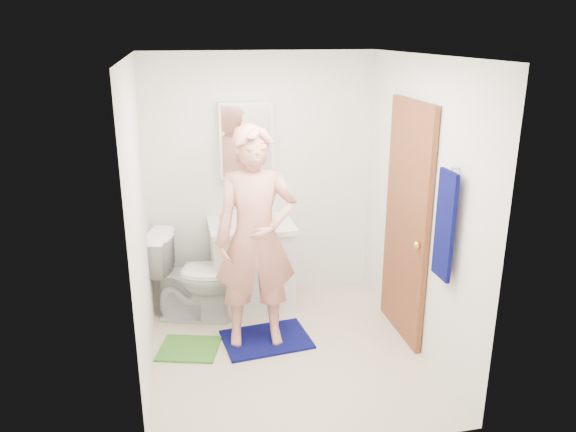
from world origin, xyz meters
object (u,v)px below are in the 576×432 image
(vanity_cabinet, at_px, (252,267))
(soap_dispenser, at_px, (225,218))
(toothbrush_cup, at_px, (263,215))
(toilet, at_px, (195,276))
(medicine_cabinet, at_px, (246,140))
(towel, at_px, (445,226))
(man, at_px, (256,239))

(vanity_cabinet, relative_size, soap_dispenser, 4.49)
(toothbrush_cup, bearing_deg, toilet, -163.74)
(toilet, bearing_deg, vanity_cabinet, -61.14)
(vanity_cabinet, bearing_deg, soap_dispenser, -166.48)
(medicine_cabinet, relative_size, soap_dispenser, 3.93)
(soap_dispenser, xyz_separation_m, toothbrush_cup, (0.38, 0.13, -0.04))
(vanity_cabinet, xyz_separation_m, medicine_cabinet, (0.00, 0.22, 1.20))
(vanity_cabinet, bearing_deg, toothbrush_cup, 29.31)
(medicine_cabinet, relative_size, towel, 0.87)
(toilet, distance_m, man, 0.92)
(vanity_cabinet, xyz_separation_m, man, (-0.06, -0.69, 0.55))
(medicine_cabinet, bearing_deg, vanity_cabinet, -90.00)
(man, bearing_deg, toilet, 135.32)
(medicine_cabinet, bearing_deg, soap_dispenser, -131.29)
(vanity_cabinet, height_order, soap_dispenser, soap_dispenser)
(vanity_cabinet, distance_m, man, 0.88)
(toothbrush_cup, bearing_deg, vanity_cabinet, -150.69)
(towel, height_order, toothbrush_cup, towel)
(towel, bearing_deg, medicine_cabinet, 124.61)
(towel, xyz_separation_m, toilet, (-1.73, 1.36, -0.83))
(vanity_cabinet, relative_size, toilet, 0.95)
(medicine_cabinet, height_order, toilet, medicine_cabinet)
(vanity_cabinet, height_order, toilet, toilet)
(vanity_cabinet, relative_size, toothbrush_cup, 5.86)
(towel, height_order, man, man)
(vanity_cabinet, height_order, toothbrush_cup, toothbrush_cup)
(toothbrush_cup, relative_size, man, 0.07)
(soap_dispenser, bearing_deg, toilet, -167.71)
(medicine_cabinet, height_order, man, medicine_cabinet)
(vanity_cabinet, height_order, medicine_cabinet, medicine_cabinet)
(vanity_cabinet, relative_size, man, 0.43)
(toilet, bearing_deg, medicine_cabinet, -41.46)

